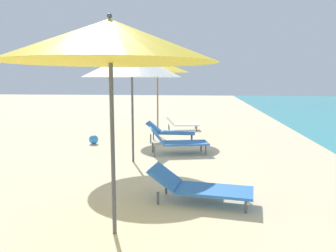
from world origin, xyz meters
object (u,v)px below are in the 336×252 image
Objects in this scene: lounger_second_shoreside at (199,186)px; lounger_farthest_inland at (170,131)px; umbrella_second at (110,41)px; lounger_farthest_shoreside at (181,124)px; umbrella_third at (132,65)px; beach_ball at (94,139)px; umbrella_farthest at (157,67)px; lounger_third_shoreside at (177,141)px.

lounger_farthest_inland is at bearing 109.66° from lounger_second_shoreside.
umbrella_second is 2.57m from lounger_second_shoreside.
umbrella_third is at bearing -106.64° from lounger_farthest_shoreside.
umbrella_second is at bearing -68.18° from beach_ball.
lounger_second_shoreside is at bearing -91.60° from lounger_farthest_shoreside.
umbrella_third is 3.24m from lounger_farthest_inland.
umbrella_second is at bearing -90.39° from lounger_farthest_inland.
beach_ball is at bearing -134.04° from umbrella_farthest.
lounger_second_shoreside is 0.64× the size of umbrella_farthest.
lounger_farthest_shoreside reaches higher than beach_ball.
umbrella_second is 1.78× the size of lounger_farthest_inland.
umbrella_third reaches higher than lounger_third_shoreside.
umbrella_second is 6.39m from lounger_farthest_inland.
umbrella_farthest is 3.25m from beach_ball.
lounger_third_shoreside is at bearing -71.80° from umbrella_farthest.
beach_ball is at bearing 145.21° from lounger_third_shoreside.
umbrella_farthest reaches higher than lounger_third_shoreside.
lounger_second_shoreside is 1.11× the size of lounger_farthest_inland.
umbrella_second is at bearing -108.29° from lounger_third_shoreside.
umbrella_second is 1.02× the size of umbrella_farthest.
umbrella_second reaches higher than lounger_farthest_inland.
beach_ball is (-2.18, 5.45, -2.18)m from umbrella_second.
lounger_farthest_inland is at bearing -102.12° from lounger_farthest_shoreside.
lounger_farthest_inland is at bearing 89.72° from umbrella_second.
lounger_second_shoreside reaches higher than lounger_farthest_shoreside.
lounger_third_shoreside is 4.02m from lounger_farthest_shoreside.
umbrella_second is 2.00× the size of lounger_farthest_shoreside.
lounger_farthest_inland is at bearing 88.94° from lounger_third_shoreside.
beach_ball is at bearing -164.35° from lounger_farthest_inland.
umbrella_third is 3.28m from beach_ball.
lounger_third_shoreside is 1.20× the size of lounger_farthest_shoreside.
umbrella_second is at bearing -85.90° from umbrella_farthest.
umbrella_second is 1.60× the size of lounger_second_shoreside.
lounger_farthest_shoreside is (-0.81, 7.30, -0.01)m from lounger_second_shoreside.
umbrella_farthest is 2.54m from lounger_farthest_shoreside.
lounger_third_shoreside is at bearing -77.84° from lounger_farthest_inland.
lounger_farthest_shoreside is at bearing 88.63° from umbrella_second.
lounger_second_shoreside is 1.25× the size of lounger_farthest_shoreside.
lounger_third_shoreside is at bearing -95.36° from lounger_farthest_shoreside.
umbrella_second is 3.55m from umbrella_third.
lounger_farthest_inland is (-0.36, 1.63, -0.01)m from lounger_third_shoreside.
lounger_second_shoreside is at bearing 48.57° from umbrella_second.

